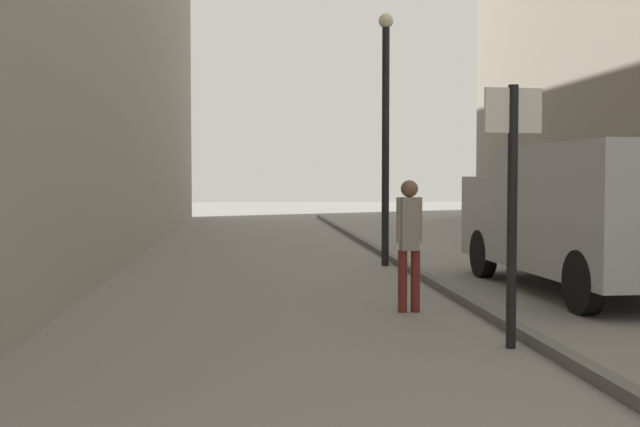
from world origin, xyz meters
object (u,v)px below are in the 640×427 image
object	(u,v)px
street_sign_post	(512,192)
lamp_post	(386,122)
pedestrian_main_foreground	(409,236)
delivery_van	(585,213)

from	to	relation	value
street_sign_post	lamp_post	xyz separation A→B (m)	(-0.01, 7.40, 1.18)
pedestrian_main_foreground	street_sign_post	distance (m)	2.34
pedestrian_main_foreground	lamp_post	bearing A→B (deg)	81.34
pedestrian_main_foreground	delivery_van	xyz separation A→B (m)	(2.91, 1.48, 0.21)
delivery_van	pedestrian_main_foreground	bearing A→B (deg)	-155.55
lamp_post	delivery_van	bearing A→B (deg)	-58.07
pedestrian_main_foreground	delivery_van	world-z (taller)	delivery_van
street_sign_post	lamp_post	world-z (taller)	lamp_post
pedestrian_main_foreground	delivery_van	size ratio (longest dim) A/B	0.31
delivery_van	street_sign_post	xyz separation A→B (m)	(-2.32, -3.67, 0.37)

